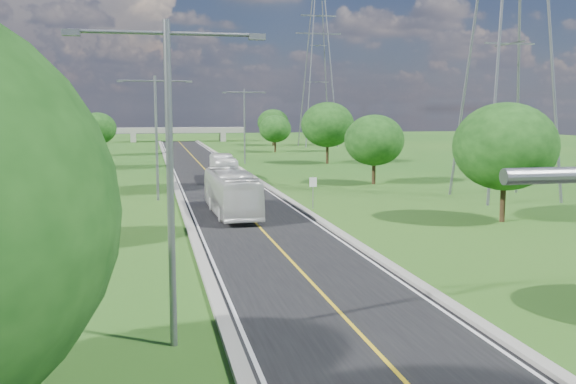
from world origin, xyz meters
TOP-DOWN VIEW (x-y plane):
  - ground at (0.00, 60.00)m, footprint 260.00×260.00m
  - road at (0.00, 66.00)m, footprint 8.00×150.00m
  - curb_left at (-4.25, 66.00)m, footprint 0.50×150.00m
  - curb_right at (4.25, 66.00)m, footprint 0.50×150.00m
  - speed_limit_sign at (5.20, 37.98)m, footprint 0.55×0.09m
  - overpass at (0.00, 140.00)m, footprint 30.00×3.00m
  - streetlight_near_left at (-6.00, 12.00)m, footprint 5.90×0.25m
  - streetlight_mid_left at (-6.00, 45.00)m, footprint 5.90×0.25m
  - streetlight_far_right at (6.00, 78.00)m, footprint 5.90×0.25m
  - power_tower_near at (22.00, 40.00)m, footprint 9.00×6.40m
  - power_tower_far at (26.00, 115.00)m, footprint 9.00×6.40m
  - tree_lc at (-15.00, 50.00)m, footprint 7.56×7.56m
  - tree_ld at (-17.00, 74.00)m, footprint 6.72×6.72m
  - tree_le at (-14.50, 98.00)m, footprint 5.88×5.88m
  - tree_rb at (16.00, 30.00)m, footprint 6.72×6.72m
  - tree_rc at (15.00, 52.00)m, footprint 5.88×5.88m
  - tree_rd at (17.00, 76.00)m, footprint 7.14×7.14m
  - tree_re at (14.50, 100.00)m, footprint 5.46×5.46m
  - tree_rf at (18.00, 120.00)m, footprint 6.30×6.30m
  - bus_outbound at (0.80, 58.03)m, footprint 2.52×9.57m
  - bus_inbound at (-1.07, 36.47)m, footprint 2.82×11.01m

SIDE VIEW (x-z plane):
  - ground at x=0.00m, z-range 0.00..0.00m
  - road at x=0.00m, z-range 0.00..0.06m
  - curb_left at x=-4.25m, z-range 0.00..0.22m
  - curb_right at x=4.25m, z-range 0.00..0.22m
  - bus_outbound at x=0.80m, z-range 0.06..2.71m
  - bus_inbound at x=-1.07m, z-range 0.06..3.11m
  - speed_limit_sign at x=5.20m, z-range 0.40..2.80m
  - overpass at x=0.00m, z-range 0.81..4.01m
  - tree_re at x=14.50m, z-range 0.85..7.20m
  - tree_le at x=-14.50m, z-range 0.91..7.75m
  - tree_rc at x=15.00m, z-range 0.91..7.75m
  - tree_rf at x=18.00m, z-range 0.98..8.31m
  - tree_ld at x=-17.00m, z-range 1.05..8.86m
  - tree_rb at x=16.00m, z-range 1.05..8.86m
  - tree_rd at x=17.00m, z-range 1.11..9.42m
  - tree_lc at x=-15.00m, z-range 1.18..9.97m
  - streetlight_near_left at x=-6.00m, z-range 0.94..10.94m
  - streetlight_mid_left at x=-6.00m, z-range 0.94..10.94m
  - streetlight_far_right at x=6.00m, z-range 0.94..10.94m
  - power_tower_near at x=22.00m, z-range 0.01..28.01m
  - power_tower_far at x=26.00m, z-range 0.01..28.01m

